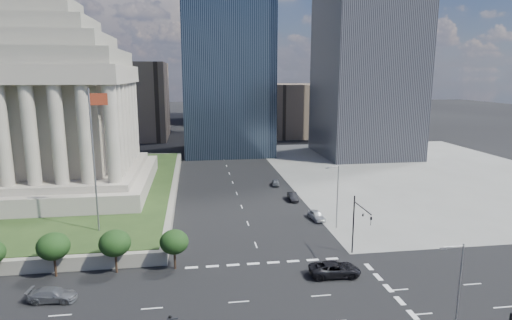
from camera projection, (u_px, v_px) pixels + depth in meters
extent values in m
plane|color=black|center=(220.00, 149.00, 138.02)|extent=(500.00, 500.00, 0.00)
cube|color=slate|center=(416.00, 172.00, 105.71)|extent=(68.00, 90.00, 0.03)
cube|color=slate|center=(5.00, 194.00, 82.97)|extent=(66.00, 70.00, 1.80)
cube|color=#223716|center=(4.00, 189.00, 82.78)|extent=(64.00, 68.00, 0.10)
cylinder|color=slate|center=(94.00, 161.00, 58.83)|extent=(0.24, 0.24, 20.00)
cube|color=maroon|center=(98.00, 99.00, 57.33)|extent=(2.40, 0.05, 1.60)
cube|color=black|center=(226.00, 53.00, 127.56)|extent=(26.00, 26.00, 60.00)
cube|color=brown|center=(296.00, 110.00, 169.69)|extent=(20.00, 30.00, 20.00)
cube|color=brown|center=(135.00, 101.00, 160.14)|extent=(24.00, 30.00, 28.00)
cylinder|color=black|center=(353.00, 225.00, 57.01)|extent=(0.18, 0.18, 8.00)
cylinder|color=black|center=(362.00, 208.00, 53.71)|extent=(0.14, 5.50, 0.14)
cube|color=black|center=(371.00, 221.00, 51.20)|extent=(0.30, 0.30, 1.10)
cylinder|color=slate|center=(458.00, 299.00, 36.10)|extent=(0.16, 0.16, 10.00)
cylinder|color=slate|center=(453.00, 247.00, 35.03)|extent=(1.80, 0.12, 0.12)
cube|color=slate|center=(443.00, 248.00, 34.92)|extent=(0.50, 0.22, 0.14)
cylinder|color=slate|center=(337.00, 197.00, 66.17)|extent=(0.16, 0.16, 10.00)
cylinder|color=slate|center=(333.00, 167.00, 65.10)|extent=(1.80, 0.12, 0.12)
cube|color=slate|center=(327.00, 168.00, 65.00)|extent=(0.50, 0.22, 0.14)
imported|color=black|center=(335.00, 269.00, 50.98)|extent=(3.10, 6.28, 1.71)
imported|color=#4F5156|center=(53.00, 295.00, 45.30)|extent=(2.53, 5.20, 1.46)
imported|color=#A0A3A9|center=(316.00, 215.00, 70.81)|extent=(4.60, 2.32, 1.50)
imported|color=black|center=(293.00, 197.00, 81.66)|extent=(1.68, 4.45, 1.45)
imported|color=slate|center=(276.00, 183.00, 92.61)|extent=(2.12, 4.02, 1.30)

